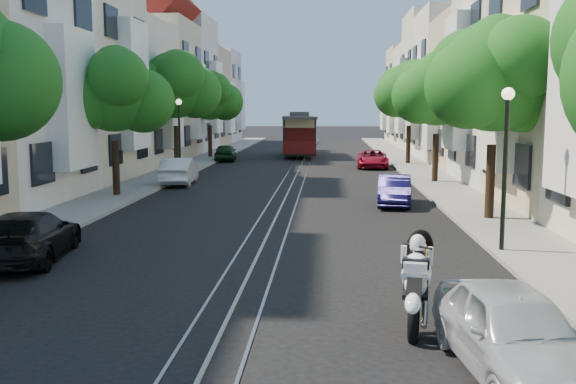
% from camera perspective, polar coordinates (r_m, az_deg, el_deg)
% --- Properties ---
extents(ground, '(200.00, 200.00, 0.00)m').
position_cam_1_polar(ground, '(40.82, 1.03, 2.14)').
color(ground, black).
rests_on(ground, ground).
extents(sidewalk_east, '(2.50, 80.00, 0.12)m').
position_cam_1_polar(sidewalk_east, '(41.14, 11.18, 2.12)').
color(sidewalk_east, gray).
rests_on(sidewalk_east, ground).
extents(sidewalk_west, '(2.50, 80.00, 0.12)m').
position_cam_1_polar(sidewalk_west, '(41.76, -8.97, 2.25)').
color(sidewalk_west, gray).
rests_on(sidewalk_west, ground).
extents(rail_left, '(0.06, 80.00, 0.02)m').
position_cam_1_polar(rail_left, '(40.85, 0.26, 2.15)').
color(rail_left, gray).
rests_on(rail_left, ground).
extents(rail_slot, '(0.06, 80.00, 0.02)m').
position_cam_1_polar(rail_slot, '(40.82, 1.03, 2.15)').
color(rail_slot, gray).
rests_on(rail_slot, ground).
extents(rail_right, '(0.06, 80.00, 0.02)m').
position_cam_1_polar(rail_right, '(40.80, 1.80, 2.14)').
color(rail_right, gray).
rests_on(rail_right, ground).
extents(lane_line, '(0.08, 80.00, 0.01)m').
position_cam_1_polar(lane_line, '(40.82, 1.03, 2.14)').
color(lane_line, tan).
rests_on(lane_line, ground).
extents(townhouses_east, '(7.75, 72.00, 12.00)m').
position_cam_1_polar(townhouses_east, '(41.79, 17.74, 9.03)').
color(townhouses_east, beige).
rests_on(townhouses_east, ground).
extents(townhouses_west, '(7.75, 72.00, 11.76)m').
position_cam_1_polar(townhouses_west, '(42.78, -15.26, 8.93)').
color(townhouses_west, silver).
rests_on(townhouses_west, ground).
extents(tree_e_b, '(4.93, 4.08, 6.68)m').
position_cam_1_polar(tree_e_b, '(22.29, 18.04, 9.59)').
color(tree_e_b, black).
rests_on(tree_e_b, ground).
extents(tree_e_c, '(4.84, 3.99, 6.52)m').
position_cam_1_polar(tree_e_c, '(33.06, 13.24, 8.69)').
color(tree_e_c, black).
rests_on(tree_e_c, ground).
extents(tree_e_d, '(5.01, 4.16, 6.85)m').
position_cam_1_polar(tree_e_d, '(43.94, 10.83, 8.73)').
color(tree_e_d, black).
rests_on(tree_e_d, ground).
extents(tree_w_b, '(4.72, 3.87, 6.27)m').
position_cam_1_polar(tree_w_b, '(28.05, -15.16, 8.48)').
color(tree_w_b, black).
rests_on(tree_w_b, ground).
extents(tree_w_c, '(5.13, 4.28, 7.09)m').
position_cam_1_polar(tree_w_c, '(38.65, -9.93, 9.25)').
color(tree_w_c, black).
rests_on(tree_w_c, ground).
extents(tree_w_d, '(4.84, 3.99, 6.52)m').
position_cam_1_polar(tree_w_d, '(49.40, -6.93, 8.34)').
color(tree_w_d, black).
rests_on(tree_w_d, ground).
extents(lamp_east, '(0.32, 0.32, 4.16)m').
position_cam_1_polar(lamp_east, '(17.24, 18.80, 4.02)').
color(lamp_east, black).
rests_on(lamp_east, ground).
extents(lamp_west, '(0.32, 0.32, 4.16)m').
position_cam_1_polar(lamp_west, '(35.55, -9.64, 5.85)').
color(lamp_west, black).
rests_on(lamp_west, ground).
extents(sportbike_rider, '(0.82, 2.12, 1.67)m').
position_cam_1_polar(sportbike_rider, '(11.18, 11.34, -7.37)').
color(sportbike_rider, black).
rests_on(sportbike_rider, ground).
extents(cable_car, '(3.10, 8.47, 3.20)m').
position_cam_1_polar(cable_car, '(50.91, 0.98, 5.32)').
color(cable_car, black).
rests_on(cable_car, ground).
extents(parked_car_e_near, '(1.93, 3.90, 1.28)m').
position_cam_1_polar(parked_car_e_near, '(9.75, 19.39, -11.60)').
color(parked_car_e_near, silver).
rests_on(parked_car_e_near, ground).
extents(parked_car_e_mid, '(1.59, 3.66, 1.17)m').
position_cam_1_polar(parked_car_e_mid, '(25.38, 9.45, 0.15)').
color(parked_car_e_mid, '#110D42').
rests_on(parked_car_e_mid, ground).
extents(parked_car_e_far, '(2.11, 4.24, 1.15)m').
position_cam_1_polar(parked_car_e_far, '(41.24, 7.53, 2.93)').
color(parked_car_e_far, maroon).
rests_on(parked_car_e_far, ground).
extents(parked_car_w_near, '(2.31, 4.49, 1.25)m').
position_cam_1_polar(parked_car_w_near, '(17.15, -22.05, -3.64)').
color(parked_car_w_near, black).
rests_on(parked_car_w_near, ground).
extents(parked_car_w_mid, '(1.75, 4.19, 1.35)m').
position_cam_1_polar(parked_car_w_mid, '(32.35, -9.66, 1.85)').
color(parked_car_w_mid, silver).
rests_on(parked_car_w_mid, ground).
extents(parked_car_w_far, '(1.78, 3.75, 1.24)m').
position_cam_1_polar(parked_car_w_far, '(46.60, -5.59, 3.52)').
color(parked_car_w_far, black).
rests_on(parked_car_w_far, ground).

